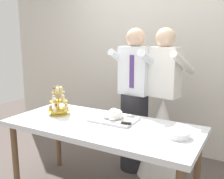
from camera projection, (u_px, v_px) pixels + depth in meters
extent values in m
cube|color=beige|center=(158.00, 45.00, 3.49)|extent=(5.20, 0.10, 2.90)
cube|color=silver|center=(101.00, 126.00, 2.38)|extent=(1.80, 0.80, 0.05)
cylinder|color=brown|center=(15.00, 159.00, 2.58)|extent=(0.06, 0.06, 0.72)
cylinder|color=brown|center=(58.00, 138.00, 3.12)|extent=(0.06, 0.06, 0.72)
cylinder|color=brown|center=(197.00, 172.00, 2.34)|extent=(0.06, 0.06, 0.72)
cylinder|color=gold|center=(59.00, 114.00, 2.67)|extent=(0.17, 0.17, 0.01)
cylinder|color=gold|center=(59.00, 100.00, 2.64)|extent=(0.01, 0.01, 0.31)
cylinder|color=gold|center=(59.00, 110.00, 2.66)|extent=(0.23, 0.23, 0.01)
cylinder|color=#D1B784|center=(65.00, 110.00, 2.61)|extent=(0.04, 0.04, 0.03)
sphere|color=#D6B27A|center=(65.00, 107.00, 2.61)|extent=(0.04, 0.04, 0.04)
cylinder|color=#D1B784|center=(66.00, 107.00, 2.72)|extent=(0.04, 0.04, 0.03)
sphere|color=#D6B27A|center=(66.00, 105.00, 2.71)|extent=(0.04, 0.04, 0.04)
cylinder|color=#D1B784|center=(56.00, 107.00, 2.73)|extent=(0.04, 0.04, 0.03)
sphere|color=brown|center=(56.00, 104.00, 2.73)|extent=(0.04, 0.04, 0.04)
cylinder|color=#D1B784|center=(50.00, 109.00, 2.65)|extent=(0.04, 0.04, 0.03)
sphere|color=#EAB7C6|center=(50.00, 106.00, 2.65)|extent=(0.04, 0.04, 0.04)
cylinder|color=#D1B784|center=(55.00, 111.00, 2.58)|extent=(0.04, 0.04, 0.03)
sphere|color=white|center=(55.00, 108.00, 2.57)|extent=(0.04, 0.04, 0.04)
cylinder|color=gold|center=(59.00, 101.00, 2.64)|extent=(0.18, 0.18, 0.01)
cylinder|color=#D1B784|center=(63.00, 100.00, 2.61)|extent=(0.04, 0.04, 0.03)
sphere|color=#D6B27A|center=(63.00, 98.00, 2.60)|extent=(0.04, 0.04, 0.04)
cylinder|color=#D1B784|center=(63.00, 98.00, 2.69)|extent=(0.04, 0.04, 0.03)
sphere|color=beige|center=(63.00, 96.00, 2.69)|extent=(0.04, 0.04, 0.04)
cylinder|color=#D1B784|center=(54.00, 99.00, 2.67)|extent=(0.04, 0.04, 0.03)
sphere|color=#EAB7C6|center=(54.00, 97.00, 2.66)|extent=(0.04, 0.04, 0.04)
cylinder|color=#D1B784|center=(54.00, 101.00, 2.59)|extent=(0.04, 0.04, 0.03)
sphere|color=white|center=(54.00, 98.00, 2.58)|extent=(0.04, 0.04, 0.04)
cylinder|color=gold|center=(58.00, 92.00, 2.62)|extent=(0.13, 0.13, 0.01)
cylinder|color=#D1B784|center=(61.00, 91.00, 2.60)|extent=(0.04, 0.04, 0.03)
sphere|color=#D6B27A|center=(61.00, 89.00, 2.60)|extent=(0.04, 0.04, 0.04)
cylinder|color=#D1B784|center=(61.00, 90.00, 2.65)|extent=(0.04, 0.04, 0.03)
sphere|color=#D6B27A|center=(61.00, 88.00, 2.64)|extent=(0.04, 0.04, 0.04)
cylinder|color=#D1B784|center=(58.00, 90.00, 2.66)|extent=(0.04, 0.04, 0.03)
sphere|color=beige|center=(58.00, 87.00, 2.65)|extent=(0.04, 0.04, 0.04)
cylinder|color=#D1B784|center=(55.00, 90.00, 2.62)|extent=(0.04, 0.04, 0.03)
sphere|color=brown|center=(54.00, 88.00, 2.62)|extent=(0.04, 0.04, 0.04)
cylinder|color=#D1B784|center=(57.00, 91.00, 2.58)|extent=(0.04, 0.04, 0.03)
sphere|color=beige|center=(57.00, 89.00, 2.58)|extent=(0.04, 0.04, 0.04)
cube|color=silver|center=(114.00, 119.00, 2.47)|extent=(0.42, 0.31, 0.02)
sphere|color=white|center=(118.00, 115.00, 2.44)|extent=(0.09, 0.09, 0.09)
sphere|color=white|center=(118.00, 114.00, 2.49)|extent=(0.09, 0.09, 0.09)
sphere|color=white|center=(112.00, 114.00, 2.51)|extent=(0.08, 0.08, 0.08)
sphere|color=white|center=(107.00, 116.00, 2.45)|extent=(0.07, 0.07, 0.07)
sphere|color=white|center=(113.00, 117.00, 2.39)|extent=(0.08, 0.08, 0.08)
sphere|color=white|center=(114.00, 114.00, 2.45)|extent=(0.11, 0.11, 0.11)
sphere|color=#DB474C|center=(114.00, 109.00, 2.46)|extent=(0.02, 0.02, 0.02)
sphere|color=#DB474C|center=(116.00, 111.00, 2.44)|extent=(0.02, 0.02, 0.02)
sphere|color=#B21923|center=(116.00, 110.00, 2.47)|extent=(0.02, 0.02, 0.02)
sphere|color=#DB474C|center=(114.00, 109.00, 2.43)|extent=(0.02, 0.02, 0.02)
cube|color=silver|center=(111.00, 122.00, 2.35)|extent=(0.23, 0.05, 0.00)
cube|color=black|center=(126.00, 123.00, 2.29)|extent=(0.09, 0.04, 0.02)
cylinder|color=white|center=(178.00, 136.00, 2.06)|extent=(0.19, 0.19, 0.01)
cylinder|color=white|center=(178.00, 135.00, 2.06)|extent=(0.19, 0.19, 0.01)
cylinder|color=white|center=(178.00, 134.00, 2.05)|extent=(0.19, 0.19, 0.01)
cylinder|color=white|center=(178.00, 133.00, 2.05)|extent=(0.19, 0.19, 0.01)
cylinder|color=white|center=(179.00, 131.00, 2.05)|extent=(0.19, 0.19, 0.01)
cylinder|color=#232328|center=(134.00, 132.00, 3.05)|extent=(0.32, 0.32, 0.92)
cube|color=white|center=(135.00, 71.00, 2.90)|extent=(0.35, 0.23, 0.54)
sphere|color=#D8B293|center=(136.00, 38.00, 2.83)|extent=(0.21, 0.21, 0.21)
cylinder|color=white|center=(121.00, 60.00, 2.98)|extent=(0.11, 0.49, 0.28)
cylinder|color=white|center=(151.00, 62.00, 2.77)|extent=(0.11, 0.49, 0.28)
cube|color=#4C3372|center=(132.00, 72.00, 2.81)|extent=(0.05, 0.02, 0.36)
cone|color=white|center=(162.00, 136.00, 2.93)|extent=(0.56, 0.56, 0.92)
cube|color=white|center=(164.00, 72.00, 2.78)|extent=(0.37, 0.26, 0.54)
sphere|color=beige|center=(166.00, 38.00, 2.71)|extent=(0.21, 0.21, 0.21)
cylinder|color=white|center=(151.00, 61.00, 2.87)|extent=(0.17, 0.49, 0.28)
cylinder|color=white|center=(183.00, 63.00, 2.63)|extent=(0.17, 0.49, 0.28)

